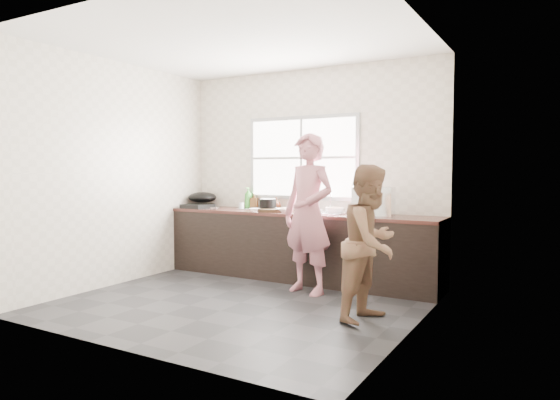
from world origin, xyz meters
The scene contains 30 objects.
floor centered at (0.00, 0.00, -0.01)m, with size 3.60×3.20×0.01m, color #28282A.
ceiling centered at (0.00, 0.00, 2.71)m, with size 3.60×3.20×0.01m, color silver.
wall_back centered at (0.00, 1.60, 1.35)m, with size 3.60×0.01×2.70m, color beige.
wall_left centered at (-1.80, 0.00, 1.35)m, with size 0.01×3.20×2.70m, color silver.
wall_right centered at (1.80, 0.00, 1.35)m, with size 0.01×3.20×2.70m, color beige.
wall_front centered at (0.00, -1.60, 1.35)m, with size 3.60×0.01×2.70m, color beige.
cabinet centered at (0.00, 1.29, 0.41)m, with size 3.60×0.62×0.82m, color black.
countertop centered at (0.00, 1.29, 0.84)m, with size 3.60×0.64×0.04m, color #3A1D18.
sink centered at (0.35, 1.29, 0.86)m, with size 0.55×0.45×0.02m, color silver.
faucet centered at (0.35, 1.49, 1.01)m, with size 0.02×0.02×0.30m, color silver.
window_frame centered at (-0.10, 1.59, 1.55)m, with size 1.60×0.05×1.10m, color #9EA0A5.
window_glazing centered at (-0.10, 1.57, 1.55)m, with size 1.50×0.01×1.00m, color white.
woman centered at (0.42, 0.74, 0.84)m, with size 0.62×0.41×1.69m, color #C87885.
person_side centered at (1.39, 0.10, 0.72)m, with size 0.70×0.55×1.44m, color brown.
cutting_board centered at (-0.32, 1.20, 0.88)m, with size 0.39×0.39×0.04m, color black.
cleaver centered at (-0.40, 1.26, 0.90)m, with size 0.21×0.10×0.01m, color #A5A8AC.
bowl_mince centered at (-0.14, 1.17, 0.88)m, with size 0.20×0.20×0.05m, color white.
bowl_crabs centered at (0.48, 1.32, 0.89)m, with size 0.19×0.19×0.06m, color white.
bowl_held centered at (0.31, 1.14, 0.89)m, with size 0.21×0.21×0.07m, color white.
black_pot centered at (-0.42, 1.24, 0.94)m, with size 0.22×0.22×0.16m, color black.
plate_food centered at (-0.66, 1.35, 0.87)m, with size 0.21×0.21×0.02m, color white.
bottle_green centered at (-0.91, 1.52, 1.01)m, with size 0.11×0.11×0.29m, color green.
bottle_brown_tall centered at (-0.81, 1.52, 0.96)m, with size 0.09×0.09×0.20m, color #3D250F.
bottle_brown_short centered at (-0.46, 1.51, 0.93)m, with size 0.12×0.12×0.15m, color #482012.
glass_jar centered at (-0.89, 1.31, 0.91)m, with size 0.06×0.06×0.09m, color silver.
burner centered at (-1.53, 1.17, 0.89)m, with size 0.35×0.35×0.05m, color black.
wok centered at (-1.61, 1.38, 1.00)m, with size 0.41×0.41×0.15m, color black.
dish_rack centered at (1.00, 1.26, 1.03)m, with size 0.45×0.32×0.34m, color silver.
pot_lid_left centered at (-1.39, 1.33, 0.87)m, with size 0.22×0.22×0.01m, color #A8A9AF.
pot_lid_right centered at (-0.81, 1.32, 0.87)m, with size 0.27×0.27×0.01m, color #A5A8AB.
Camera 1 is at (2.93, -4.27, 1.40)m, focal length 32.00 mm.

